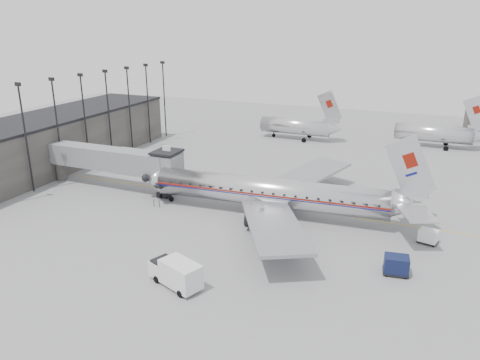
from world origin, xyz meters
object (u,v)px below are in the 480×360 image
Objects in this scene: airliner at (275,193)px; ramp_worker at (163,191)px; baggage_cart_navy at (396,265)px; baggage_cart_white at (428,236)px; service_van at (176,272)px.

ramp_worker is (-15.94, -0.05, -2.01)m from airliner.
baggage_cart_navy is (15.28, -9.22, -1.90)m from airliner.
baggage_cart_white is (2.62, 8.17, -0.16)m from baggage_cart_navy.
airliner is 16.07m from ramp_worker.
airliner reaches higher than baggage_cart_white.
ramp_worker is at bearing 145.50° from service_van.
airliner is at bearing 102.21° from service_van.
service_van is 27.61m from baggage_cart_white.
ramp_worker is (-33.84, 1.00, 0.05)m from baggage_cart_white.
service_van is 2.58× the size of baggage_cart_white.
baggage_cart_navy is 1.47× the size of ramp_worker.
airliner reaches higher than service_van.
service_van is 3.33× the size of ramp_worker.
service_van is (-3.05, -19.03, -1.53)m from airliner.
airliner is 6.19× the size of service_van.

